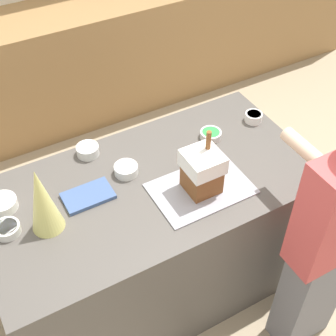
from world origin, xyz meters
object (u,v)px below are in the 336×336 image
object	(u,v)px
candy_bowl_front_corner	(88,150)
candy_bowl_far_left	(254,117)
baking_tray	(201,189)
candy_bowl_beside_tree	(126,169)
candy_bowl_center_rear	(211,134)
candy_bowl_far_right	(2,204)
candy_bowl_near_tray_right	(7,229)
cookbook	(88,196)
person	(328,245)
gingerbread_house	(202,171)
decorative_tree	(42,200)

from	to	relation	value
candy_bowl_front_corner	candy_bowl_far_left	world-z (taller)	candy_bowl_front_corner
baking_tray	candy_bowl_beside_tree	world-z (taller)	candy_bowl_beside_tree
candy_bowl_center_rear	candy_bowl_far_right	xyz separation A→B (m)	(-1.12, 0.05, 0.01)
candy_bowl_far_right	candy_bowl_far_left	world-z (taller)	same
baking_tray	candy_bowl_near_tray_right	bearing A→B (deg)	167.61
candy_bowl_far_left	candy_bowl_beside_tree	bearing A→B (deg)	-177.82
candy_bowl_center_rear	candy_bowl_front_corner	world-z (taller)	candy_bowl_front_corner
cookbook	person	xyz separation A→B (m)	(0.87, -0.73, -0.10)
candy_bowl_far_left	cookbook	bearing A→B (deg)	-175.07
candy_bowl_far_left	cookbook	xyz separation A→B (m)	(-1.04, -0.09, -0.02)
gingerbread_house	candy_bowl_center_rear	xyz separation A→B (m)	(0.25, 0.30, -0.10)
candy_bowl_far_left	person	xyz separation A→B (m)	(-0.17, -0.82, -0.12)
candy_bowl_front_corner	cookbook	distance (m)	0.31
cookbook	person	size ratio (longest dim) A/B	0.15
candy_bowl_far_right	candy_bowl_far_left	bearing A→B (deg)	-1.69
baking_tray	candy_bowl_far_right	bearing A→B (deg)	158.12
baking_tray	person	xyz separation A→B (m)	(0.37, -0.51, -0.09)
baking_tray	candy_bowl_front_corner	size ratio (longest dim) A/B	4.04
baking_tray	candy_bowl_far_left	bearing A→B (deg)	29.57
candy_bowl_beside_tree	cookbook	xyz separation A→B (m)	(-0.23, -0.06, -0.02)
candy_bowl_front_corner	decorative_tree	bearing A→B (deg)	-133.08
candy_bowl_near_tray_right	person	world-z (taller)	person
candy_bowl_center_rear	candy_bowl_front_corner	xyz separation A→B (m)	(-0.64, 0.20, 0.01)
candy_bowl_front_corner	candy_bowl_far_right	world-z (taller)	candy_bowl_front_corner
candy_bowl_far_left	candy_bowl_far_right	bearing A→B (deg)	178.31
decorative_tree	candy_bowl_beside_tree	world-z (taller)	decorative_tree
candy_bowl_center_rear	candy_bowl_near_tray_right	world-z (taller)	candy_bowl_near_tray_right
baking_tray	cookbook	size ratio (longest dim) A/B	2.01
cookbook	candy_bowl_beside_tree	bearing A→B (deg)	14.34
candy_bowl_beside_tree	candy_bowl_near_tray_right	distance (m)	0.63
candy_bowl_near_tray_right	cookbook	bearing A→B (deg)	3.22
baking_tray	candy_bowl_near_tray_right	xyz separation A→B (m)	(-0.89, 0.20, 0.02)
candy_bowl_front_corner	candy_bowl_far_right	bearing A→B (deg)	-162.58
cookbook	gingerbread_house	bearing A→B (deg)	-23.53
candy_bowl_far_right	gingerbread_house	bearing A→B (deg)	-21.85
decorative_tree	candy_bowl_center_rear	size ratio (longest dim) A/B	2.98
decorative_tree	candy_bowl_far_left	distance (m)	1.28
baking_tray	person	bearing A→B (deg)	-53.93
candy_bowl_beside_tree	baking_tray	bearing A→B (deg)	-45.80
baking_tray	person	distance (m)	0.64
baking_tray	decorative_tree	world-z (taller)	decorative_tree
candy_bowl_front_corner	candy_bowl_far_left	distance (m)	0.95
candy_bowl_far_left	person	bearing A→B (deg)	-101.69
candy_bowl_beside_tree	person	world-z (taller)	person
candy_bowl_near_tray_right	candy_bowl_far_left	size ratio (longest dim) A/B	1.21
candy_bowl_center_rear	candy_bowl_near_tray_right	distance (m)	1.15
candy_bowl_beside_tree	cookbook	bearing A→B (deg)	-165.66
decorative_tree	cookbook	bearing A→B (deg)	19.10
candy_bowl_far_left	cookbook	distance (m)	1.05
candy_bowl_far_right	candy_bowl_center_rear	bearing A→B (deg)	-2.30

